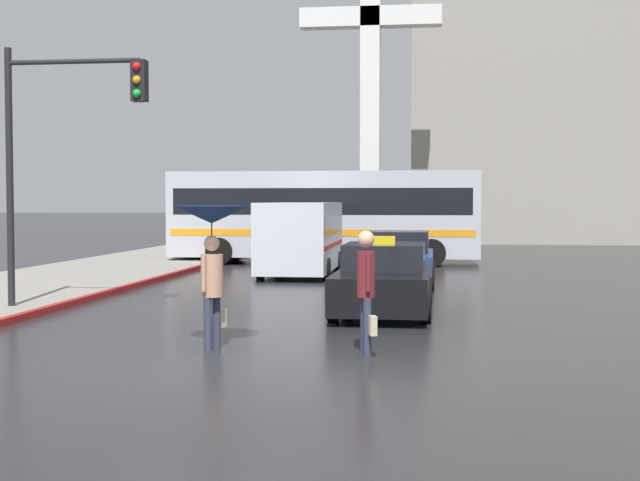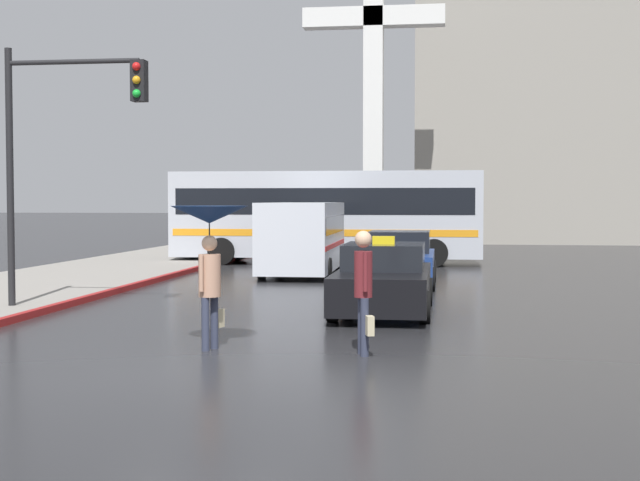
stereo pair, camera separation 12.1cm
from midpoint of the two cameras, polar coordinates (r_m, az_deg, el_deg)
ground_plane at (r=11.99m, az=-7.56°, el=-8.25°), size 300.00×300.00×0.00m
taxi at (r=17.90m, az=4.29°, el=-2.59°), size 1.91×4.52×1.54m
sedan_red at (r=23.60m, az=5.24°, el=-1.31°), size 1.91×4.06×1.44m
ambulance_van at (r=27.04m, az=-0.98°, el=0.38°), size 2.17×5.65×2.19m
city_bus at (r=31.83m, az=0.54°, el=1.79°), size 10.94×2.69×3.28m
pedestrian_with_umbrella at (r=13.42m, az=-6.83°, el=0.56°), size 1.16×1.16×2.17m
pedestrian_man at (r=12.91m, az=3.07°, el=-2.82°), size 0.35×0.54×1.81m
traffic_light at (r=18.39m, az=-15.85°, el=6.83°), size 2.91×0.38×5.28m
monument_cross at (r=42.37m, az=3.53°, el=11.03°), size 6.59×0.90×14.98m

